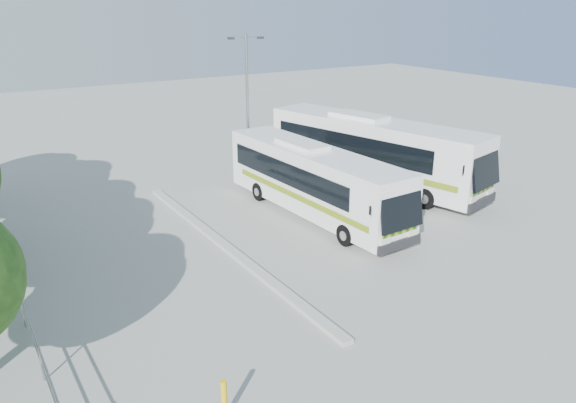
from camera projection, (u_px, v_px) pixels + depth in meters
ground at (300, 252)px, 22.05m from camera, size 100.00×100.00×0.00m
kerb_divider at (225, 246)px, 22.47m from camera, size 0.40×16.00×0.15m
railing at (5, 257)px, 19.97m from camera, size 0.06×22.00×1.00m
coach_main at (314, 180)px, 25.37m from camera, size 2.73×11.17×3.08m
coach_adjacent at (374, 150)px, 29.43m from camera, size 5.36×12.83×3.50m
lamppost at (247, 101)px, 29.68m from camera, size 1.88×0.63×7.76m
bollard at (224, 400)px, 13.13m from camera, size 0.19×0.19×1.08m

